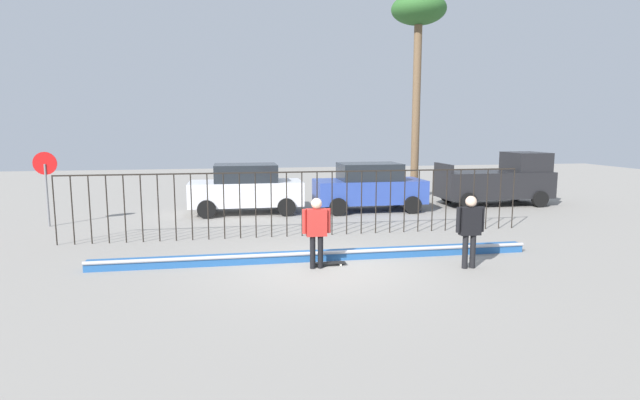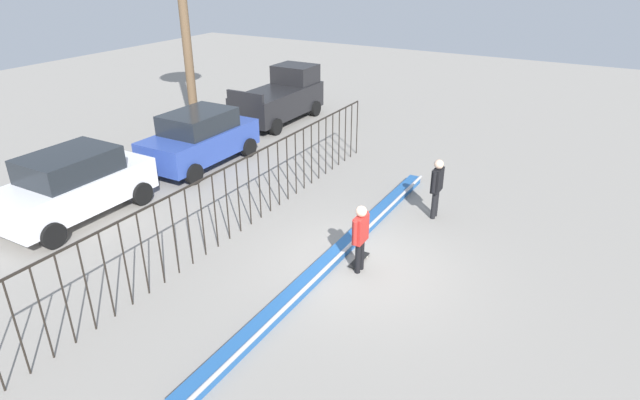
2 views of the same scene
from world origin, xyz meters
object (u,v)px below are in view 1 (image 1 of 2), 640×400
pickup_truck (499,181)px  skateboarder (317,226)px  camera_operator (470,225)px  parked_car_blue (369,187)px  parked_car_white (246,188)px  palm_tree_tall (418,21)px  skateboard (329,263)px  stop_sign (46,179)px

pickup_truck → skateboarder: bearing=-134.1°
camera_operator → parked_car_blue: parked_car_blue is taller
parked_car_white → palm_tree_tall: bearing=20.2°
skateboard → pickup_truck: 12.23m
skateboarder → parked_car_white: parked_car_white is taller
camera_operator → palm_tree_tall: (2.93, 11.45, 6.96)m
parked_car_white → palm_tree_tall: (7.86, 2.74, 7.02)m
skateboard → palm_tree_tall: size_ratio=0.09×
parked_car_white → stop_sign: size_ratio=1.72×
pickup_truck → stop_sign: 17.45m
parked_car_blue → skateboard: bearing=-112.4°
skateboarder → skateboard: (0.34, 0.17, -0.95)m
parked_car_white → parked_car_blue: same height
skateboard → palm_tree_tall: bearing=62.0°
camera_operator → pickup_truck: pickup_truck is taller
skateboard → stop_sign: size_ratio=0.32×
skateboarder → skateboard: 1.02m
skateboarder → parked_car_white: (-1.39, 8.11, -0.03)m
skateboard → parked_car_white: 8.17m
skateboarder → palm_tree_tall: (6.47, 10.84, 6.99)m
palm_tree_tall → camera_operator: bearing=-104.3°
skateboard → camera_operator: size_ratio=0.46×
parked_car_white → palm_tree_tall: 10.89m
parked_car_blue → stop_sign: size_ratio=1.72×
palm_tree_tall → parked_car_white: bearing=-160.8°
pickup_truck → stop_sign: bearing=-170.1°
skateboard → parked_car_white: size_ratio=0.19×
parked_car_white → pickup_truck: bearing=2.4°
skateboarder → skateboard: bearing=-2.5°
skateboarder → palm_tree_tall: palm_tree_tall is taller
skateboard → palm_tree_tall: 14.64m
skateboard → stop_sign: bearing=144.3°
parked_car_blue → pickup_truck: (5.89, 0.56, 0.06)m
camera_operator → palm_tree_tall: bearing=-75.2°
skateboard → parked_car_blue: parked_car_blue is taller
camera_operator → parked_car_white: bearing=-31.3°
skateboarder → parked_car_white: bearing=70.8°
skateboarder → palm_tree_tall: 14.43m
camera_operator → pickup_truck: bearing=-93.6°
skateboarder → parked_car_blue: 8.54m
stop_sign → skateboard: bearing=-37.6°
skateboarder → parked_car_blue: parked_car_blue is taller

